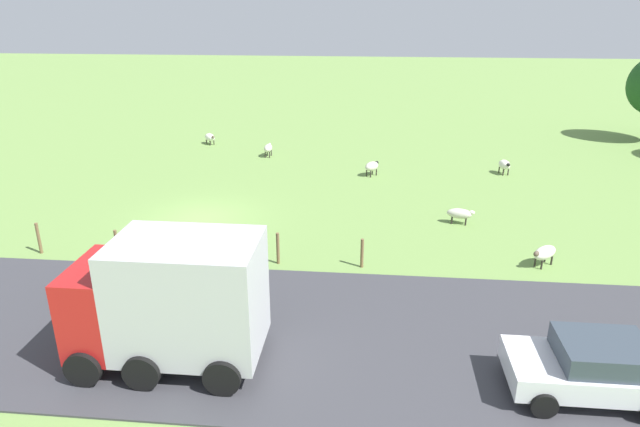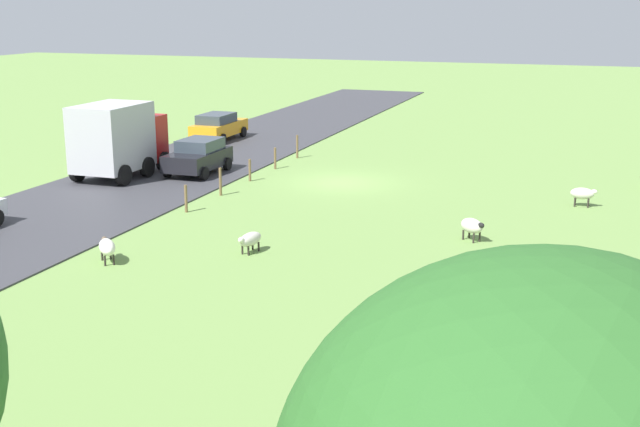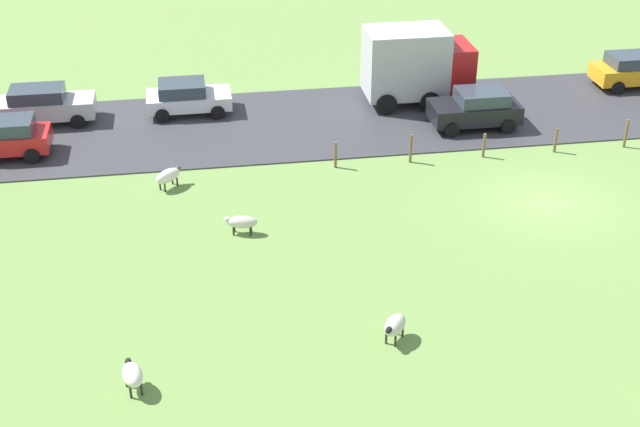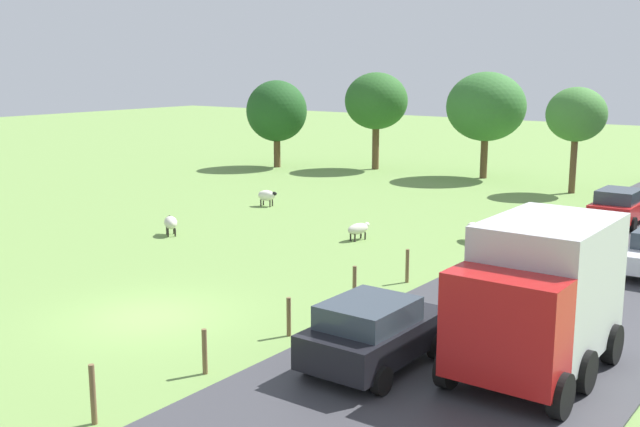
{
  "view_description": "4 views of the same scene",
  "coord_description": "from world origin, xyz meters",
  "px_view_note": "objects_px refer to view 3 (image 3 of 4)",
  "views": [
    {
      "loc": [
        22.71,
        7.67,
        9.24
      ],
      "look_at": [
        2.02,
        5.65,
        1.23
      ],
      "focal_mm": 30.97,
      "sensor_mm": 36.0,
      "label": 1
    },
    {
      "loc": [
        -11.61,
        35.94,
        8.29
      ],
      "look_at": [
        -1.92,
        8.49,
        0.73
      ],
      "focal_mm": 45.96,
      "sensor_mm": 36.0,
      "label": 2
    },
    {
      "loc": [
        -27.45,
        13.06,
        15.96
      ],
      "look_at": [
        -1.6,
        8.98,
        1.19
      ],
      "focal_mm": 49.15,
      "sensor_mm": 36.0,
      "label": 3
    },
    {
      "loc": [
        16.32,
        -13.95,
        7.14
      ],
      "look_at": [
        -1.55,
        10.38,
        1.19
      ],
      "focal_mm": 42.85,
      "sensor_mm": 36.0,
      "label": 4
    }
  ],
  "objects_px": {
    "car_1": "(637,69)",
    "car_4": "(44,104)",
    "truck_1": "(416,64)",
    "car_0": "(3,137)",
    "sheep_2": "(241,222)",
    "sheep_5": "(132,375)",
    "sheep_1": "(395,325)",
    "car_3": "(187,97)",
    "sheep_4": "(168,176)",
    "car_5": "(476,108)"
  },
  "relations": [
    {
      "from": "car_3",
      "to": "car_4",
      "type": "height_order",
      "value": "car_4"
    },
    {
      "from": "sheep_1",
      "to": "car_4",
      "type": "height_order",
      "value": "car_4"
    },
    {
      "from": "car_3",
      "to": "car_5",
      "type": "distance_m",
      "value": 13.17
    },
    {
      "from": "sheep_1",
      "to": "sheep_4",
      "type": "height_order",
      "value": "sheep_1"
    },
    {
      "from": "sheep_1",
      "to": "car_0",
      "type": "distance_m",
      "value": 19.77
    },
    {
      "from": "sheep_4",
      "to": "car_5",
      "type": "height_order",
      "value": "car_5"
    },
    {
      "from": "sheep_2",
      "to": "truck_1",
      "type": "relative_size",
      "value": 0.25
    },
    {
      "from": "car_0",
      "to": "car_5",
      "type": "distance_m",
      "value": 20.32
    },
    {
      "from": "truck_1",
      "to": "car_4",
      "type": "distance_m",
      "value": 17.08
    },
    {
      "from": "car_3",
      "to": "sheep_2",
      "type": "bearing_deg",
      "value": -171.93
    },
    {
      "from": "sheep_4",
      "to": "car_3",
      "type": "bearing_deg",
      "value": -7.22
    },
    {
      "from": "sheep_4",
      "to": "car_1",
      "type": "height_order",
      "value": "car_1"
    },
    {
      "from": "sheep_1",
      "to": "car_3",
      "type": "distance_m",
      "value": 19.02
    },
    {
      "from": "car_5",
      "to": "sheep_2",
      "type": "bearing_deg",
      "value": 124.95
    },
    {
      "from": "sheep_2",
      "to": "car_4",
      "type": "bearing_deg",
      "value": 35.49
    },
    {
      "from": "sheep_5",
      "to": "car_1",
      "type": "bearing_deg",
      "value": -51.38
    },
    {
      "from": "car_0",
      "to": "car_1",
      "type": "height_order",
      "value": "car_1"
    },
    {
      "from": "car_1",
      "to": "sheep_4",
      "type": "bearing_deg",
      "value": 107.69
    },
    {
      "from": "sheep_4",
      "to": "truck_1",
      "type": "relative_size",
      "value": 0.24
    },
    {
      "from": "truck_1",
      "to": "car_0",
      "type": "distance_m",
      "value": 18.62
    },
    {
      "from": "car_0",
      "to": "car_5",
      "type": "xyz_separation_m",
      "value": [
        -0.1,
        -20.32,
        0.03
      ]
    },
    {
      "from": "sheep_5",
      "to": "car_4",
      "type": "bearing_deg",
      "value": 12.98
    },
    {
      "from": "car_3",
      "to": "car_1",
      "type": "bearing_deg",
      "value": -90.03
    },
    {
      "from": "car_1",
      "to": "car_4",
      "type": "relative_size",
      "value": 1.04
    },
    {
      "from": "truck_1",
      "to": "car_0",
      "type": "height_order",
      "value": "truck_1"
    },
    {
      "from": "sheep_2",
      "to": "truck_1",
      "type": "height_order",
      "value": "truck_1"
    },
    {
      "from": "sheep_2",
      "to": "car_5",
      "type": "relative_size",
      "value": 0.32
    },
    {
      "from": "car_4",
      "to": "car_0",
      "type": "bearing_deg",
      "value": 159.1
    },
    {
      "from": "car_4",
      "to": "sheep_4",
      "type": "bearing_deg",
      "value": -143.03
    },
    {
      "from": "truck_1",
      "to": "car_1",
      "type": "height_order",
      "value": "truck_1"
    },
    {
      "from": "sheep_1",
      "to": "sheep_2",
      "type": "xyz_separation_m",
      "value": [
        6.87,
        3.95,
        -0.07
      ]
    },
    {
      "from": "car_1",
      "to": "sheep_5",
      "type": "bearing_deg",
      "value": 128.62
    },
    {
      "from": "sheep_5",
      "to": "car_1",
      "type": "height_order",
      "value": "car_1"
    },
    {
      "from": "sheep_1",
      "to": "car_5",
      "type": "xyz_separation_m",
      "value": [
        14.61,
        -7.12,
        0.38
      ]
    },
    {
      "from": "car_0",
      "to": "car_3",
      "type": "distance_m",
      "value": 8.4
    },
    {
      "from": "sheep_1",
      "to": "car_5",
      "type": "distance_m",
      "value": 16.25
    },
    {
      "from": "sheep_2",
      "to": "sheep_5",
      "type": "relative_size",
      "value": 1.13
    },
    {
      "from": "sheep_1",
      "to": "sheep_5",
      "type": "bearing_deg",
      "value": 98.0
    },
    {
      "from": "sheep_5",
      "to": "sheep_2",
      "type": "bearing_deg",
      "value": -24.24
    },
    {
      "from": "sheep_5",
      "to": "car_5",
      "type": "height_order",
      "value": "car_5"
    },
    {
      "from": "truck_1",
      "to": "car_1",
      "type": "distance_m",
      "value": 11.48
    },
    {
      "from": "car_0",
      "to": "car_4",
      "type": "distance_m",
      "value": 3.58
    },
    {
      "from": "sheep_1",
      "to": "truck_1",
      "type": "distance_m",
      "value": 18.61
    },
    {
      "from": "sheep_5",
      "to": "truck_1",
      "type": "xyz_separation_m",
      "value": [
        18.89,
        -12.65,
        1.39
      ]
    },
    {
      "from": "sheep_1",
      "to": "sheep_2",
      "type": "bearing_deg",
      "value": 29.91
    },
    {
      "from": "car_1",
      "to": "car_3",
      "type": "bearing_deg",
      "value": 89.97
    },
    {
      "from": "sheep_2",
      "to": "car_0",
      "type": "relative_size",
      "value": 0.32
    },
    {
      "from": "sheep_2",
      "to": "car_0",
      "type": "xyz_separation_m",
      "value": [
        7.84,
        9.25,
        0.42
      ]
    },
    {
      "from": "sheep_5",
      "to": "car_4",
      "type": "distance_m",
      "value": 19.61
    },
    {
      "from": "truck_1",
      "to": "car_3",
      "type": "distance_m",
      "value": 10.75
    }
  ]
}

